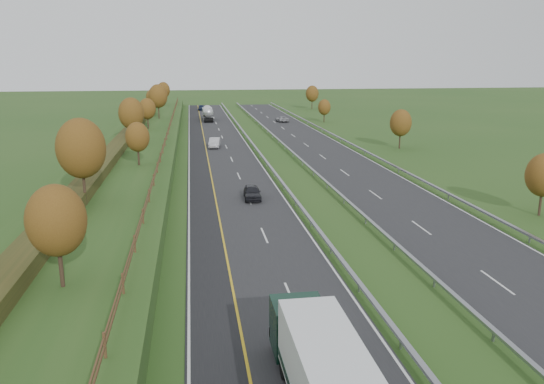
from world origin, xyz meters
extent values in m
plane|color=#294B1A|center=(8.00, 55.00, 0.00)|extent=(400.00, 400.00, 0.00)
cube|color=#242426|center=(0.00, 60.00, 0.02)|extent=(10.50, 200.00, 0.04)
cube|color=#242426|center=(16.50, 60.00, 0.02)|extent=(10.50, 200.00, 0.04)
cube|color=black|center=(-3.75, 60.00, 0.02)|extent=(3.00, 200.00, 0.04)
cube|color=silver|center=(-5.05, 60.00, 0.05)|extent=(0.15, 200.00, 0.01)
cube|color=gold|center=(-2.25, 60.00, 0.05)|extent=(0.15, 200.00, 0.01)
cube|color=silver|center=(5.05, 60.00, 0.05)|extent=(0.15, 200.00, 0.01)
cube|color=silver|center=(11.45, 60.00, 0.05)|extent=(0.15, 200.00, 0.01)
cube|color=silver|center=(21.55, 60.00, 0.05)|extent=(0.15, 200.00, 0.01)
cube|color=silver|center=(1.25, 11.00, 0.05)|extent=(0.15, 4.00, 0.01)
cube|color=silver|center=(15.25, 11.00, 0.05)|extent=(0.15, 4.00, 0.01)
cube|color=silver|center=(1.25, 23.00, 0.05)|extent=(0.15, 4.00, 0.01)
cube|color=silver|center=(15.25, 23.00, 0.05)|extent=(0.15, 4.00, 0.01)
cube|color=silver|center=(1.25, 35.00, 0.05)|extent=(0.15, 4.00, 0.01)
cube|color=silver|center=(15.25, 35.00, 0.05)|extent=(0.15, 4.00, 0.01)
cube|color=silver|center=(1.25, 47.00, 0.05)|extent=(0.15, 4.00, 0.01)
cube|color=silver|center=(15.25, 47.00, 0.05)|extent=(0.15, 4.00, 0.01)
cube|color=silver|center=(1.25, 59.00, 0.05)|extent=(0.15, 4.00, 0.01)
cube|color=silver|center=(15.25, 59.00, 0.05)|extent=(0.15, 4.00, 0.01)
cube|color=silver|center=(1.25, 71.00, 0.05)|extent=(0.15, 4.00, 0.01)
cube|color=silver|center=(15.25, 71.00, 0.05)|extent=(0.15, 4.00, 0.01)
cube|color=silver|center=(1.25, 83.00, 0.05)|extent=(0.15, 4.00, 0.01)
cube|color=silver|center=(15.25, 83.00, 0.05)|extent=(0.15, 4.00, 0.01)
cube|color=silver|center=(1.25, 95.00, 0.05)|extent=(0.15, 4.00, 0.01)
cube|color=silver|center=(15.25, 95.00, 0.05)|extent=(0.15, 4.00, 0.01)
cube|color=silver|center=(1.25, 107.00, 0.05)|extent=(0.15, 4.00, 0.01)
cube|color=silver|center=(15.25, 107.00, 0.05)|extent=(0.15, 4.00, 0.01)
cube|color=silver|center=(1.25, 119.00, 0.05)|extent=(0.15, 4.00, 0.01)
cube|color=silver|center=(15.25, 119.00, 0.05)|extent=(0.15, 4.00, 0.01)
cube|color=silver|center=(1.25, 131.00, 0.05)|extent=(0.15, 4.00, 0.01)
cube|color=silver|center=(15.25, 131.00, 0.05)|extent=(0.15, 4.00, 0.01)
cube|color=silver|center=(1.25, 143.00, 0.05)|extent=(0.15, 4.00, 0.01)
cube|color=silver|center=(15.25, 143.00, 0.05)|extent=(0.15, 4.00, 0.01)
cube|color=silver|center=(1.25, 155.00, 0.05)|extent=(0.15, 4.00, 0.01)
cube|color=silver|center=(15.25, 155.00, 0.05)|extent=(0.15, 4.00, 0.01)
cube|color=#294B1A|center=(-13.00, 60.00, 1.00)|extent=(12.00, 200.00, 2.00)
cube|color=#2D3315|center=(-15.00, 60.00, 2.55)|extent=(2.20, 180.00, 1.10)
cube|color=#422B19|center=(-8.50, 60.00, 2.55)|extent=(0.08, 184.00, 0.10)
cube|color=#422B19|center=(-8.50, 60.00, 2.95)|extent=(0.08, 184.00, 0.10)
cube|color=#422B19|center=(-8.50, 2.00, 2.60)|extent=(0.12, 0.12, 1.20)
cube|color=#422B19|center=(-8.50, 8.50, 2.60)|extent=(0.12, 0.12, 1.20)
cube|color=#422B19|center=(-8.50, 15.00, 2.60)|extent=(0.12, 0.12, 1.20)
cube|color=#422B19|center=(-8.50, 21.50, 2.60)|extent=(0.12, 0.12, 1.20)
cube|color=#422B19|center=(-8.50, 28.00, 2.60)|extent=(0.12, 0.12, 1.20)
cube|color=#422B19|center=(-8.50, 34.50, 2.60)|extent=(0.12, 0.12, 1.20)
cube|color=#422B19|center=(-8.50, 41.00, 2.60)|extent=(0.12, 0.12, 1.20)
cube|color=#422B19|center=(-8.50, 47.50, 2.60)|extent=(0.12, 0.12, 1.20)
cube|color=#422B19|center=(-8.50, 54.00, 2.60)|extent=(0.12, 0.12, 1.20)
cube|color=#422B19|center=(-8.50, 60.50, 2.60)|extent=(0.12, 0.12, 1.20)
cube|color=#422B19|center=(-8.50, 67.00, 2.60)|extent=(0.12, 0.12, 1.20)
cube|color=#422B19|center=(-8.50, 73.50, 2.60)|extent=(0.12, 0.12, 1.20)
cube|color=#422B19|center=(-8.50, 80.00, 2.60)|extent=(0.12, 0.12, 1.20)
cube|color=#422B19|center=(-8.50, 86.50, 2.60)|extent=(0.12, 0.12, 1.20)
cube|color=#422B19|center=(-8.50, 93.00, 2.60)|extent=(0.12, 0.12, 1.20)
cube|color=#422B19|center=(-8.50, 99.50, 2.60)|extent=(0.12, 0.12, 1.20)
cube|color=#422B19|center=(-8.50, 106.00, 2.60)|extent=(0.12, 0.12, 1.20)
cube|color=#422B19|center=(-8.50, 112.50, 2.60)|extent=(0.12, 0.12, 1.20)
cube|color=#422B19|center=(-8.50, 119.00, 2.60)|extent=(0.12, 0.12, 1.20)
cube|color=#422B19|center=(-8.50, 125.50, 2.60)|extent=(0.12, 0.12, 1.20)
cube|color=#422B19|center=(-8.50, 132.00, 2.60)|extent=(0.12, 0.12, 1.20)
cube|color=#422B19|center=(-8.50, 138.50, 2.60)|extent=(0.12, 0.12, 1.20)
cube|color=#422B19|center=(-8.50, 145.00, 2.60)|extent=(0.12, 0.12, 1.20)
cube|color=#422B19|center=(-8.50, 151.50, 2.60)|extent=(0.12, 0.12, 1.20)
cube|color=gray|center=(5.70, 60.00, 0.62)|extent=(0.32, 200.00, 0.18)
cube|color=gray|center=(5.70, 4.00, 0.28)|extent=(0.10, 0.14, 0.56)
cube|color=gray|center=(5.70, 11.00, 0.28)|extent=(0.10, 0.14, 0.56)
cube|color=gray|center=(5.70, 18.00, 0.28)|extent=(0.10, 0.14, 0.56)
cube|color=gray|center=(5.70, 25.00, 0.28)|extent=(0.10, 0.14, 0.56)
cube|color=gray|center=(5.70, 32.00, 0.28)|extent=(0.10, 0.14, 0.56)
cube|color=gray|center=(5.70, 39.00, 0.28)|extent=(0.10, 0.14, 0.56)
cube|color=gray|center=(5.70, 46.00, 0.28)|extent=(0.10, 0.14, 0.56)
cube|color=gray|center=(5.70, 53.00, 0.28)|extent=(0.10, 0.14, 0.56)
cube|color=gray|center=(5.70, 60.00, 0.28)|extent=(0.10, 0.14, 0.56)
cube|color=gray|center=(5.70, 67.00, 0.28)|extent=(0.10, 0.14, 0.56)
cube|color=gray|center=(5.70, 74.00, 0.28)|extent=(0.10, 0.14, 0.56)
cube|color=gray|center=(5.70, 81.00, 0.28)|extent=(0.10, 0.14, 0.56)
cube|color=gray|center=(5.70, 88.00, 0.28)|extent=(0.10, 0.14, 0.56)
cube|color=gray|center=(5.70, 95.00, 0.28)|extent=(0.10, 0.14, 0.56)
cube|color=gray|center=(5.70, 102.00, 0.28)|extent=(0.10, 0.14, 0.56)
cube|color=gray|center=(5.70, 109.00, 0.28)|extent=(0.10, 0.14, 0.56)
cube|color=gray|center=(5.70, 116.00, 0.28)|extent=(0.10, 0.14, 0.56)
cube|color=gray|center=(5.70, 123.00, 0.28)|extent=(0.10, 0.14, 0.56)
cube|color=gray|center=(5.70, 130.00, 0.28)|extent=(0.10, 0.14, 0.56)
cube|color=gray|center=(5.70, 137.00, 0.28)|extent=(0.10, 0.14, 0.56)
cube|color=gray|center=(5.70, 144.00, 0.28)|extent=(0.10, 0.14, 0.56)
cube|color=gray|center=(5.70, 151.00, 0.28)|extent=(0.10, 0.14, 0.56)
cube|color=gray|center=(5.70, 158.00, 0.28)|extent=(0.10, 0.14, 0.56)
cube|color=gray|center=(10.80, 60.00, 0.62)|extent=(0.32, 200.00, 0.18)
cube|color=gray|center=(10.80, 4.00, 0.28)|extent=(0.10, 0.14, 0.56)
cube|color=gray|center=(10.80, 11.00, 0.28)|extent=(0.10, 0.14, 0.56)
cube|color=gray|center=(10.80, 18.00, 0.28)|extent=(0.10, 0.14, 0.56)
cube|color=gray|center=(10.80, 25.00, 0.28)|extent=(0.10, 0.14, 0.56)
cube|color=gray|center=(10.80, 32.00, 0.28)|extent=(0.10, 0.14, 0.56)
cube|color=gray|center=(10.80, 39.00, 0.28)|extent=(0.10, 0.14, 0.56)
cube|color=gray|center=(10.80, 46.00, 0.28)|extent=(0.10, 0.14, 0.56)
cube|color=gray|center=(10.80, 53.00, 0.28)|extent=(0.10, 0.14, 0.56)
cube|color=gray|center=(10.80, 60.00, 0.28)|extent=(0.10, 0.14, 0.56)
cube|color=gray|center=(10.80, 67.00, 0.28)|extent=(0.10, 0.14, 0.56)
cube|color=gray|center=(10.80, 74.00, 0.28)|extent=(0.10, 0.14, 0.56)
cube|color=gray|center=(10.80, 81.00, 0.28)|extent=(0.10, 0.14, 0.56)
cube|color=gray|center=(10.80, 88.00, 0.28)|extent=(0.10, 0.14, 0.56)
cube|color=gray|center=(10.80, 95.00, 0.28)|extent=(0.10, 0.14, 0.56)
cube|color=gray|center=(10.80, 102.00, 0.28)|extent=(0.10, 0.14, 0.56)
cube|color=gray|center=(10.80, 109.00, 0.28)|extent=(0.10, 0.14, 0.56)
cube|color=gray|center=(10.80, 116.00, 0.28)|extent=(0.10, 0.14, 0.56)
cube|color=gray|center=(10.80, 123.00, 0.28)|extent=(0.10, 0.14, 0.56)
cube|color=gray|center=(10.80, 130.00, 0.28)|extent=(0.10, 0.14, 0.56)
cube|color=gray|center=(10.80, 137.00, 0.28)|extent=(0.10, 0.14, 0.56)
cube|color=gray|center=(10.80, 144.00, 0.28)|extent=(0.10, 0.14, 0.56)
cube|color=gray|center=(10.80, 151.00, 0.28)|extent=(0.10, 0.14, 0.56)
cube|color=gray|center=(10.80, 158.00, 0.28)|extent=(0.10, 0.14, 0.56)
cube|color=gray|center=(22.30, 60.00, 0.62)|extent=(0.32, 200.00, 0.18)
cube|color=gray|center=(22.30, 18.00, 0.28)|extent=(0.10, 0.14, 0.56)
cube|color=gray|center=(22.30, 32.00, 0.28)|extent=(0.10, 0.14, 0.56)
cube|color=gray|center=(22.30, 46.00, 0.28)|extent=(0.10, 0.14, 0.56)
cube|color=gray|center=(22.30, 60.00, 0.28)|extent=(0.10, 0.14, 0.56)
cube|color=gray|center=(22.30, 74.00, 0.28)|extent=(0.10, 0.14, 0.56)
cube|color=gray|center=(22.30, 88.00, 0.28)|extent=(0.10, 0.14, 0.56)
cube|color=gray|center=(22.30, 102.00, 0.28)|extent=(0.10, 0.14, 0.56)
cube|color=gray|center=(22.30, 116.00, 0.28)|extent=(0.10, 0.14, 0.56)
cube|color=gray|center=(22.30, 130.00, 0.28)|extent=(0.10, 0.14, 0.56)
cube|color=gray|center=(22.30, 144.00, 0.28)|extent=(0.10, 0.14, 0.56)
cube|color=gray|center=(22.30, 158.00, 0.28)|extent=(0.10, 0.14, 0.56)
cylinder|color=#2D2116|center=(-12.00, 10.00, 3.21)|extent=(0.24, 0.24, 2.43)
ellipsoid|color=#593713|center=(-12.00, 10.00, 5.89)|extent=(3.24, 3.24, 4.05)
cylinder|color=#2D2116|center=(-14.00, 28.00, 3.58)|extent=(0.24, 0.24, 3.15)
ellipsoid|color=#593713|center=(-14.00, 28.00, 7.04)|extent=(4.20, 4.20, 5.25)
cylinder|color=#2D2116|center=(-11.00, 46.00, 3.08)|extent=(0.24, 0.24, 2.16)
ellipsoid|color=#593713|center=(-11.00, 46.00, 5.46)|extent=(2.88, 2.88, 3.60)
cylinder|color=#2D2116|center=(-13.50, 64.00, 3.44)|extent=(0.24, 0.24, 2.88)
ellipsoid|color=#593713|center=(-13.50, 64.00, 6.61)|extent=(3.84, 3.84, 4.80)
cylinder|color=#2D2116|center=(-12.50, 82.00, 3.17)|extent=(0.24, 0.24, 2.34)
ellipsoid|color=#593713|center=(-12.50, 82.00, 5.74)|extent=(3.12, 3.12, 3.90)
cylinder|color=#2D2116|center=(-11.50, 100.00, 3.53)|extent=(0.24, 0.24, 3.06)
ellipsoid|color=#593713|center=(-11.50, 100.00, 6.90)|extent=(4.08, 4.08, 5.10)
cylinder|color=#2D2116|center=(-14.00, 118.00, 3.12)|extent=(0.24, 0.24, 2.25)
ellipsoid|color=#593713|center=(-14.00, 118.00, 5.60)|extent=(3.00, 3.00, 3.75)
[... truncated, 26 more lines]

